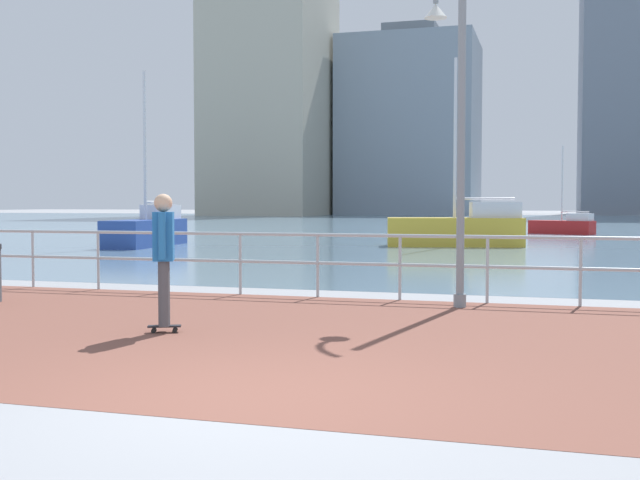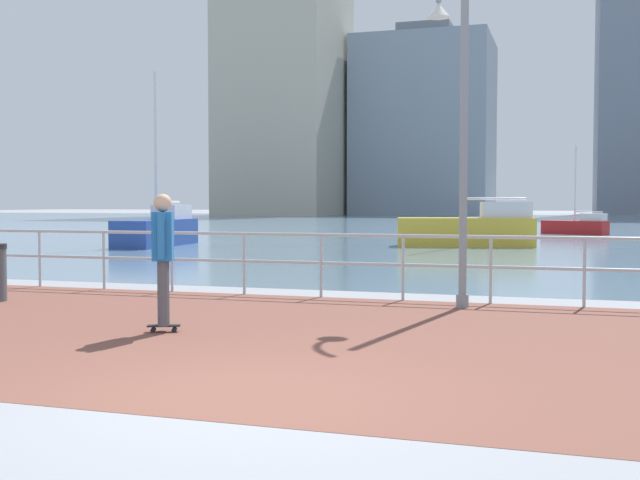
% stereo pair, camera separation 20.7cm
% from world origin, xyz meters
% --- Properties ---
extents(ground, '(220.00, 220.00, 0.00)m').
position_xyz_m(ground, '(0.00, 40.00, 0.00)').
color(ground, gray).
extents(brick_paving, '(28.00, 7.38, 0.01)m').
position_xyz_m(brick_paving, '(0.00, 3.02, 0.00)').
color(brick_paving, brown).
rests_on(brick_paving, ground).
extents(harbor_water, '(180.00, 88.00, 0.00)m').
position_xyz_m(harbor_water, '(0.00, 51.71, 0.00)').
color(harbor_water, slate).
rests_on(harbor_water, ground).
extents(waterfront_railing, '(25.25, 0.06, 1.08)m').
position_xyz_m(waterfront_railing, '(-0.00, 6.71, 0.75)').
color(waterfront_railing, '#B2BCC1').
rests_on(waterfront_railing, ground).
extents(lamppost, '(0.72, 0.59, 5.36)m').
position_xyz_m(lamppost, '(0.90, 6.20, 2.97)').
color(lamppost, gray).
rests_on(lamppost, ground).
extents(skateboarder, '(0.41, 0.54, 1.70)m').
position_xyz_m(skateboarder, '(-2.19, 2.74, 1.02)').
color(skateboarder, black).
rests_on(skateboarder, ground).
extents(sailboat_blue, '(1.70, 4.60, 6.34)m').
position_xyz_m(sailboat_blue, '(-11.78, 19.78, 0.61)').
color(sailboat_blue, '#284799').
rests_on(sailboat_blue, ground).
extents(sailboat_white, '(3.29, 2.18, 4.45)m').
position_xyz_m(sailboat_white, '(3.07, 35.29, 0.42)').
color(sailboat_white, '#B21E1E').
rests_on(sailboat_white, ground).
extents(sailboat_teal, '(5.05, 2.48, 6.81)m').
position_xyz_m(sailboat_teal, '(-0.78, 22.79, 0.65)').
color(sailboat_teal, gold).
rests_on(sailboat_teal, ground).
extents(tower_concrete, '(13.37, 16.09, 37.29)m').
position_xyz_m(tower_concrete, '(-31.10, 86.43, 17.81)').
color(tower_concrete, '#B2AD99').
rests_on(tower_concrete, ground).
extents(tower_beige, '(17.22, 15.54, 24.79)m').
position_xyz_m(tower_beige, '(-15.32, 97.26, 11.57)').
color(tower_beige, '#8493A3').
rests_on(tower_beige, ground).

